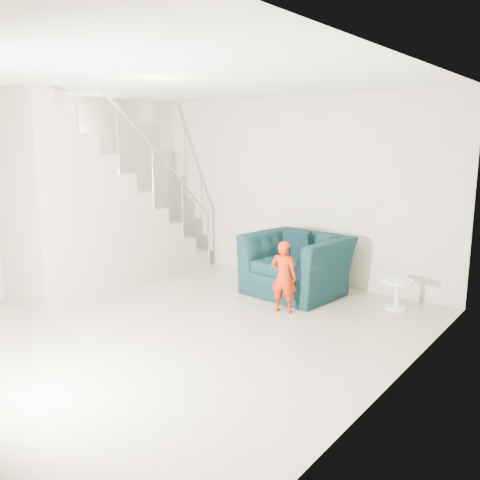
# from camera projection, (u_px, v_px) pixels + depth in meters

# --- Properties ---
(floor) EXTENTS (5.50, 5.50, 0.00)m
(floor) POSITION_uv_depth(u_px,v_px,m) (164.00, 330.00, 5.67)
(floor) COLOR #A08F7C
(floor) RESTS_ON ground
(ceiling) EXTENTS (5.50, 5.50, 0.00)m
(ceiling) POSITION_uv_depth(u_px,v_px,m) (157.00, 78.00, 5.14)
(ceiling) COLOR silver
(ceiling) RESTS_ON back_wall
(back_wall) EXTENTS (5.00, 0.00, 5.00)m
(back_wall) POSITION_uv_depth(u_px,v_px,m) (295.00, 190.00, 7.55)
(back_wall) COLOR #AC9E8C
(back_wall) RESTS_ON floor
(left_wall) EXTENTS (0.00, 5.50, 5.50)m
(left_wall) POSITION_uv_depth(u_px,v_px,m) (31.00, 195.00, 6.89)
(left_wall) COLOR #AC9E8C
(left_wall) RESTS_ON floor
(right_wall) EXTENTS (0.00, 5.50, 5.50)m
(right_wall) POSITION_uv_depth(u_px,v_px,m) (388.00, 236.00, 3.92)
(right_wall) COLOR #AC9E8C
(right_wall) RESTS_ON floor
(armchair) EXTENTS (1.36, 1.22, 0.81)m
(armchair) POSITION_uv_depth(u_px,v_px,m) (296.00, 265.00, 6.93)
(armchair) COLOR black
(armchair) RESTS_ON floor
(toddler) EXTENTS (0.37, 0.29, 0.89)m
(toddler) POSITION_uv_depth(u_px,v_px,m) (283.00, 277.00, 6.17)
(toddler) COLOR #942404
(toddler) RESTS_ON floor
(side_table) EXTENTS (0.38, 0.38, 0.38)m
(side_table) POSITION_uv_depth(u_px,v_px,m) (397.00, 289.00, 6.31)
(side_table) COLOR white
(side_table) RESTS_ON floor
(staircase) EXTENTS (1.02, 3.03, 3.62)m
(staircase) POSITION_uv_depth(u_px,v_px,m) (90.00, 222.00, 7.10)
(staircase) COLOR #ADA089
(staircase) RESTS_ON floor
(cushion) EXTENTS (0.40, 0.19, 0.40)m
(cushion) POSITION_uv_depth(u_px,v_px,m) (298.00, 244.00, 7.13)
(cushion) COLOR black
(cushion) RESTS_ON armchair
(throw) EXTENTS (0.05, 0.48, 0.54)m
(throw) POSITION_uv_depth(u_px,v_px,m) (265.00, 251.00, 7.31)
(throw) COLOR black
(throw) RESTS_ON armchair
(phone) EXTENTS (0.02, 0.05, 0.10)m
(phone) POSITION_uv_depth(u_px,v_px,m) (289.00, 251.00, 6.03)
(phone) COLOR black
(phone) RESTS_ON toddler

